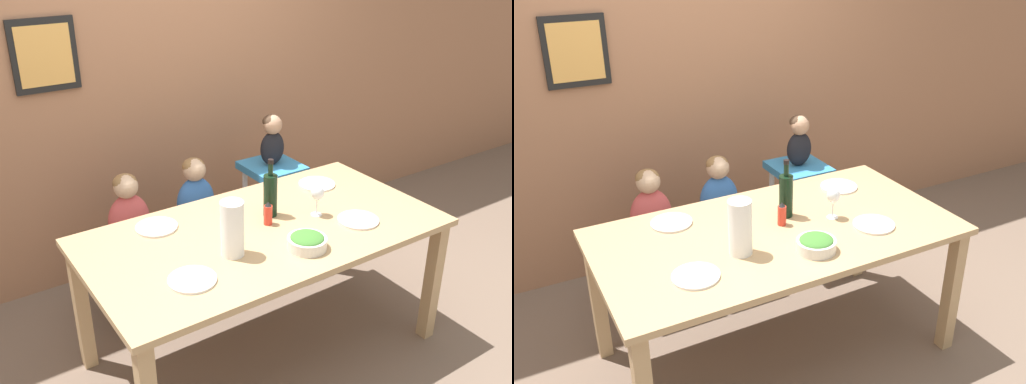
% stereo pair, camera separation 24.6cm
% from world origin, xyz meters
% --- Properties ---
extents(ground_plane, '(14.00, 14.00, 0.00)m').
position_xyz_m(ground_plane, '(0.00, 0.00, 0.00)').
color(ground_plane, '#705B4C').
extents(wall_back, '(10.00, 0.09, 2.70)m').
position_xyz_m(wall_back, '(-0.00, 1.30, 1.35)').
color(wall_back, '#9E6B4C').
rests_on(wall_back, ground_plane).
extents(dining_table, '(1.84, 0.97, 0.78)m').
position_xyz_m(dining_table, '(0.00, 0.00, 0.68)').
color(dining_table, tan).
rests_on(dining_table, ground_plane).
extents(chair_far_left, '(0.41, 0.43, 0.45)m').
position_xyz_m(chair_far_left, '(-0.43, 0.76, 0.39)').
color(chair_far_left, silver).
rests_on(chair_far_left, ground_plane).
extents(chair_far_center, '(0.41, 0.43, 0.45)m').
position_xyz_m(chair_far_center, '(0.01, 0.76, 0.39)').
color(chair_far_center, silver).
rests_on(chair_far_center, ground_plane).
extents(chair_right_highchair, '(0.35, 0.37, 0.74)m').
position_xyz_m(chair_right_highchair, '(0.59, 0.76, 0.58)').
color(chair_right_highchair, silver).
rests_on(chair_right_highchair, ground_plane).
extents(person_child_left, '(0.25, 0.15, 0.45)m').
position_xyz_m(person_child_left, '(-0.43, 0.76, 0.68)').
color(person_child_left, '#C64C4C').
rests_on(person_child_left, chair_far_left).
extents(person_child_center, '(0.25, 0.15, 0.45)m').
position_xyz_m(person_child_center, '(0.01, 0.76, 0.68)').
color(person_child_center, '#3366B2').
rests_on(person_child_center, chair_far_center).
extents(person_baby_right, '(0.18, 0.13, 0.34)m').
position_xyz_m(person_baby_right, '(0.59, 0.76, 0.93)').
color(person_baby_right, black).
rests_on(person_baby_right, chair_right_highchair).
extents(wine_bottle, '(0.07, 0.07, 0.32)m').
position_xyz_m(wine_bottle, '(0.12, 0.11, 0.90)').
color(wine_bottle, black).
rests_on(wine_bottle, dining_table).
extents(paper_towel_roll, '(0.11, 0.11, 0.27)m').
position_xyz_m(paper_towel_roll, '(-0.26, -0.12, 0.91)').
color(paper_towel_roll, white).
rests_on(paper_towel_roll, dining_table).
extents(wine_glass_near, '(0.07, 0.07, 0.18)m').
position_xyz_m(wine_glass_near, '(0.32, -0.03, 0.90)').
color(wine_glass_near, white).
rests_on(wine_glass_near, dining_table).
extents(salad_bowl_large, '(0.19, 0.19, 0.08)m').
position_xyz_m(salad_bowl_large, '(0.06, -0.27, 0.81)').
color(salad_bowl_large, silver).
rests_on(salad_bowl_large, dining_table).
extents(dinner_plate_front_left, '(0.22, 0.22, 0.01)m').
position_xyz_m(dinner_plate_front_left, '(-0.53, -0.21, 0.78)').
color(dinner_plate_front_left, silver).
rests_on(dinner_plate_front_left, dining_table).
extents(dinner_plate_back_left, '(0.22, 0.22, 0.01)m').
position_xyz_m(dinner_plate_back_left, '(-0.45, 0.31, 0.78)').
color(dinner_plate_back_left, silver).
rests_on(dinner_plate_back_left, dining_table).
extents(dinner_plate_back_right, '(0.22, 0.22, 0.01)m').
position_xyz_m(dinner_plate_back_right, '(0.57, 0.27, 0.78)').
color(dinner_plate_back_right, silver).
rests_on(dinner_plate_back_right, dining_table).
extents(dinner_plate_front_right, '(0.22, 0.22, 0.01)m').
position_xyz_m(dinner_plate_front_right, '(0.46, -0.20, 0.78)').
color(dinner_plate_front_right, silver).
rests_on(dinner_plate_front_right, dining_table).
extents(condiment_bottle_hot_sauce, '(0.05, 0.05, 0.13)m').
position_xyz_m(condiment_bottle_hot_sauce, '(0.05, 0.03, 0.84)').
color(condiment_bottle_hot_sauce, red).
rests_on(condiment_bottle_hot_sauce, dining_table).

